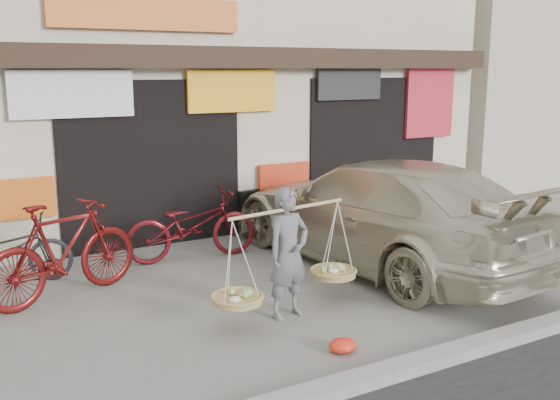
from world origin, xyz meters
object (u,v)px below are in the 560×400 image
suv (378,212)px  bike_2 (192,225)px  bike_0 (5,250)px  street_vendor (288,259)px  bike_1 (63,251)px

suv → bike_2: bearing=-38.8°
bike_2 → suv: 2.83m
bike_0 → suv: size_ratio=0.31×
street_vendor → suv: suv is taller
bike_1 → suv: size_ratio=0.38×
street_vendor → bike_0: bearing=124.2°
bike_2 → bike_1: bearing=117.0°
bike_1 → suv: suv is taller
suv → bike_1: bearing=-15.4°
bike_0 → bike_1: bike_1 is taller
street_vendor → bike_0: 4.02m
bike_2 → suv: bearing=-117.2°
bike_1 → bike_2: size_ratio=1.04×
street_vendor → bike_1: street_vendor is taller
street_vendor → suv: size_ratio=0.35×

